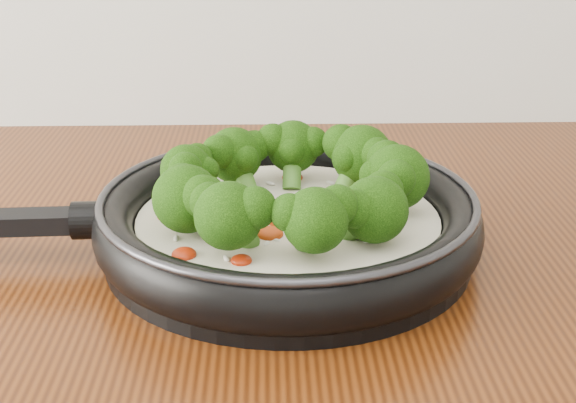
{
  "coord_description": "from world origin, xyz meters",
  "views": [
    {
      "loc": [
        0.08,
        0.43,
        1.22
      ],
      "look_at": [
        0.1,
        1.08,
        0.95
      ],
      "focal_mm": 49.35,
      "sensor_mm": 36.0,
      "label": 1
    }
  ],
  "objects": [
    {
      "name": "skillet",
      "position": [
        0.09,
        1.08,
        0.94
      ],
      "size": [
        0.55,
        0.36,
        0.1
      ],
      "color": "black",
      "rests_on": "counter"
    }
  ]
}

